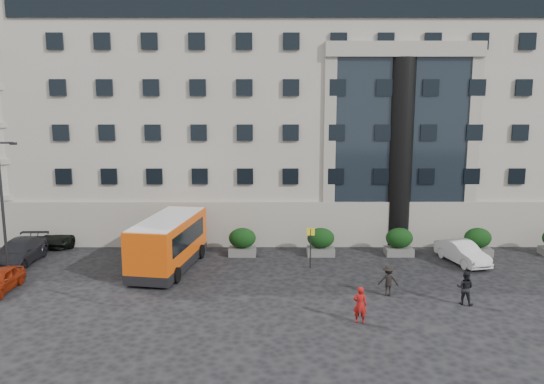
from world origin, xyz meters
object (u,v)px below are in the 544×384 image
at_px(hedge_a, 164,242).
at_px(pedestrian_b, 465,288).
at_px(hedge_e, 478,241).
at_px(street_lamp, 3,205).
at_px(hedge_d, 399,241).
at_px(red_truck, 0,219).
at_px(white_taxi, 462,252).
at_px(minibus, 169,241).
at_px(parked_car_d, 68,234).
at_px(pedestrian_a, 360,305).
at_px(hedge_c, 321,242).
at_px(hedge_b, 242,242).
at_px(parked_car_c, 19,252).
at_px(bus_stop_sign, 311,241).
at_px(pedestrian_c, 388,280).

height_order(hedge_a, pedestrian_b, hedge_a).
bearing_deg(hedge_e, street_lamp, -170.52).
relative_size(hedge_d, street_lamp, 0.23).
height_order(red_truck, white_taxi, red_truck).
bearing_deg(pedestrian_b, minibus, 8.61).
relative_size(parked_car_d, white_taxi, 1.13).
relative_size(pedestrian_a, pedestrian_b, 1.01).
distance_m(hedge_a, red_truck, 14.39).
height_order(hedge_c, pedestrian_a, hedge_c).
xyz_separation_m(hedge_b, parked_car_c, (-13.93, -1.93, -0.16)).
height_order(bus_stop_sign, pedestrian_c, bus_stop_sign).
bearing_deg(hedge_d, white_taxi, -26.31).
relative_size(pedestrian_b, pedestrian_c, 1.06).
height_order(hedge_e, street_lamp, street_lamp).
distance_m(hedge_d, pedestrian_c, 7.78).
relative_size(parked_car_d, pedestrian_b, 2.75).
bearing_deg(minibus, hedge_b, 42.47).
relative_size(hedge_e, white_taxi, 0.44).
relative_size(minibus, pedestrian_c, 4.79).
bearing_deg(bus_stop_sign, parked_car_d, 161.03).
bearing_deg(hedge_b, minibus, -146.65).
bearing_deg(pedestrian_b, pedestrian_a, 50.33).
height_order(street_lamp, minibus, street_lamp).
relative_size(hedge_c, parked_car_d, 0.39).
bearing_deg(pedestrian_a, hedge_d, -103.87).
xyz_separation_m(minibus, pedestrian_c, (12.38, -4.57, -0.91)).
height_order(hedge_b, white_taxi, hedge_b).
height_order(hedge_a, red_truck, red_truck).
bearing_deg(hedge_b, white_taxi, -7.21).
distance_m(hedge_c, parked_car_d, 18.16).
relative_size(hedge_e, parked_car_d, 0.39).
xyz_separation_m(pedestrian_b, pedestrian_c, (-3.59, 1.24, -0.05)).
bearing_deg(minibus, hedge_c, 25.76).
distance_m(pedestrian_a, pedestrian_c, 4.06).
bearing_deg(white_taxi, hedge_e, 32.26).
distance_m(red_truck, parked_car_d, 6.32).
bearing_deg(pedestrian_a, pedestrian_c, -112.54).
xyz_separation_m(hedge_e, white_taxi, (-1.62, -1.77, -0.24)).
distance_m(parked_car_c, parked_car_d, 5.13).
height_order(bus_stop_sign, minibus, minibus).
height_order(hedge_d, bus_stop_sign, bus_stop_sign).
bearing_deg(hedge_b, hedge_e, 0.00).
distance_m(hedge_d, red_truck, 29.48).
bearing_deg(pedestrian_c, hedge_e, -128.94).
xyz_separation_m(parked_car_d, white_taxi, (26.68, -4.81, 0.03)).
height_order(bus_stop_sign, pedestrian_a, bus_stop_sign).
height_order(hedge_b, hedge_e, same).
bearing_deg(hedge_b, parked_car_c, -172.10).
bearing_deg(bus_stop_sign, street_lamp, -173.46).
bearing_deg(hedge_d, red_truck, 169.84).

